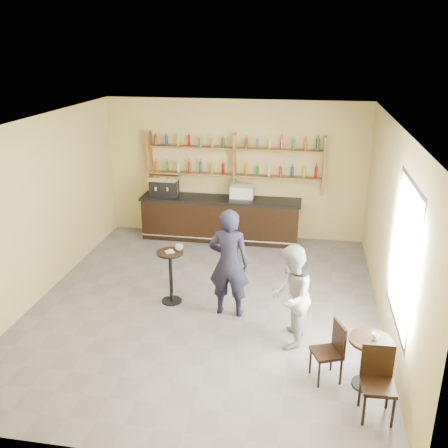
% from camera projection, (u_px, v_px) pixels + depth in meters
% --- Properties ---
extents(floor, '(7.00, 7.00, 0.00)m').
position_uv_depth(floor, '(205.00, 305.00, 8.85)').
color(floor, slate).
rests_on(floor, ground).
extents(ceiling, '(7.00, 7.00, 0.00)m').
position_uv_depth(ceiling, '(203.00, 123.00, 7.74)').
color(ceiling, white).
rests_on(ceiling, wall_back).
extents(wall_back, '(7.00, 0.00, 7.00)m').
position_uv_depth(wall_back, '(235.00, 170.00, 11.53)').
color(wall_back, tan).
rests_on(wall_back, floor).
extents(wall_front, '(7.00, 0.00, 7.00)m').
position_uv_depth(wall_front, '(133.00, 334.00, 5.06)').
color(wall_front, tan).
rests_on(wall_front, floor).
extents(wall_left, '(0.00, 7.00, 7.00)m').
position_uv_depth(wall_left, '(37.00, 210.00, 8.77)').
color(wall_left, tan).
rests_on(wall_left, floor).
extents(wall_right, '(0.00, 7.00, 7.00)m').
position_uv_depth(wall_right, '(391.00, 231.00, 7.82)').
color(wall_right, tan).
rests_on(wall_right, floor).
extents(window_pane, '(0.00, 2.00, 2.00)m').
position_uv_depth(window_pane, '(404.00, 255.00, 6.67)').
color(window_pane, white).
rests_on(window_pane, wall_right).
extents(window_frame, '(0.04, 1.70, 2.10)m').
position_uv_depth(window_frame, '(404.00, 255.00, 6.68)').
color(window_frame, black).
rests_on(window_frame, wall_right).
extents(shelf_unit, '(4.00, 0.26, 1.40)m').
position_uv_depth(shelf_unit, '(234.00, 162.00, 11.34)').
color(shelf_unit, brown).
rests_on(shelf_unit, wall_back).
extents(liquor_bottles, '(3.68, 0.10, 1.00)m').
position_uv_depth(liquor_bottles, '(235.00, 155.00, 11.28)').
color(liquor_bottles, '#8C5919').
rests_on(liquor_bottles, shelf_unit).
extents(bar_counter, '(3.70, 0.72, 1.00)m').
position_uv_depth(bar_counter, '(220.00, 219.00, 11.63)').
color(bar_counter, black).
rests_on(bar_counter, floor).
extents(espresso_machine, '(0.70, 0.49, 0.46)m').
position_uv_depth(espresso_machine, '(164.00, 186.00, 11.59)').
color(espresso_machine, black).
rests_on(espresso_machine, bar_counter).
extents(pastry_case, '(0.60, 0.51, 0.32)m').
position_uv_depth(pastry_case, '(242.00, 193.00, 11.33)').
color(pastry_case, silver).
rests_on(pastry_case, bar_counter).
extents(pedestal_table, '(0.61, 0.61, 0.97)m').
position_uv_depth(pedestal_table, '(171.00, 277.00, 8.79)').
color(pedestal_table, black).
rests_on(pedestal_table, floor).
extents(napkin, '(0.20, 0.20, 0.00)m').
position_uv_depth(napkin, '(170.00, 252.00, 8.62)').
color(napkin, white).
rests_on(napkin, pedestal_table).
extents(donut, '(0.14, 0.14, 0.04)m').
position_uv_depth(donut, '(170.00, 251.00, 8.60)').
color(donut, '#BC8A45').
rests_on(donut, napkin).
extents(cup_pedestal, '(0.15, 0.15, 0.11)m').
position_uv_depth(cup_pedestal, '(179.00, 247.00, 8.68)').
color(cup_pedestal, white).
rests_on(cup_pedestal, pedestal_table).
extents(man_main, '(0.71, 0.48, 1.88)m').
position_uv_depth(man_main, '(229.00, 263.00, 8.26)').
color(man_main, black).
rests_on(man_main, floor).
extents(cafe_table, '(0.75, 0.75, 0.73)m').
position_uv_depth(cafe_table, '(368.00, 362.00, 6.65)').
color(cafe_table, black).
rests_on(cafe_table, floor).
extents(cup_cafe, '(0.12, 0.12, 0.09)m').
position_uv_depth(cup_cafe, '(375.00, 337.00, 6.50)').
color(cup_cafe, white).
rests_on(cup_cafe, cafe_table).
extents(chair_west, '(0.48, 0.48, 0.85)m').
position_uv_depth(chair_west, '(327.00, 352.00, 6.77)').
color(chair_west, black).
rests_on(chair_west, floor).
extents(chair_south, '(0.42, 0.42, 0.93)m').
position_uv_depth(chair_south, '(378.00, 385.00, 6.06)').
color(chair_south, black).
rests_on(chair_south, floor).
extents(patron_second, '(0.69, 0.84, 1.61)m').
position_uv_depth(patron_second, '(291.00, 297.00, 7.45)').
color(patron_second, '#ACACB1').
rests_on(patron_second, floor).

